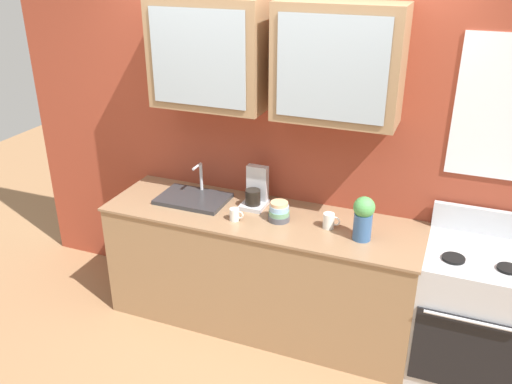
{
  "coord_description": "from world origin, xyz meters",
  "views": [
    {
      "loc": [
        1.22,
        -3.17,
        2.64
      ],
      "look_at": [
        -0.03,
        0.0,
        1.07
      ],
      "focal_mm": 38.21,
      "sensor_mm": 36.0,
      "label": 1
    }
  ],
  "objects_px": {
    "bowl_stack": "(279,212)",
    "cup_near_sink": "(235,215)",
    "stove_range": "(469,314)",
    "sink_faucet": "(193,198)",
    "coffee_maker": "(255,192)",
    "vase": "(363,217)",
    "cup_near_bowls": "(329,220)"
  },
  "relations": [
    {
      "from": "stove_range",
      "to": "sink_faucet",
      "type": "bearing_deg",
      "value": 178.7
    },
    {
      "from": "bowl_stack",
      "to": "coffee_maker",
      "type": "bearing_deg",
      "value": 145.91
    },
    {
      "from": "cup_near_sink",
      "to": "bowl_stack",
      "type": "bearing_deg",
      "value": 22.11
    },
    {
      "from": "cup_near_sink",
      "to": "coffee_maker",
      "type": "relative_size",
      "value": 0.35
    },
    {
      "from": "stove_range",
      "to": "vase",
      "type": "relative_size",
      "value": 3.62
    },
    {
      "from": "bowl_stack",
      "to": "cup_near_bowls",
      "type": "height_order",
      "value": "bowl_stack"
    },
    {
      "from": "coffee_maker",
      "to": "sink_faucet",
      "type": "bearing_deg",
      "value": -167.99
    },
    {
      "from": "vase",
      "to": "cup_near_sink",
      "type": "bearing_deg",
      "value": -175.78
    },
    {
      "from": "vase",
      "to": "coffee_maker",
      "type": "relative_size",
      "value": 1.02
    },
    {
      "from": "sink_faucet",
      "to": "cup_near_bowls",
      "type": "bearing_deg",
      "value": -2.24
    },
    {
      "from": "cup_near_bowls",
      "to": "coffee_maker",
      "type": "relative_size",
      "value": 0.4
    },
    {
      "from": "stove_range",
      "to": "cup_near_sink",
      "type": "distance_m",
      "value": 1.66
    },
    {
      "from": "sink_faucet",
      "to": "coffee_maker",
      "type": "xyz_separation_m",
      "value": [
        0.46,
        0.1,
        0.09
      ]
    },
    {
      "from": "cup_near_sink",
      "to": "cup_near_bowls",
      "type": "relative_size",
      "value": 0.87
    },
    {
      "from": "sink_faucet",
      "to": "cup_near_sink",
      "type": "height_order",
      "value": "sink_faucet"
    },
    {
      "from": "coffee_maker",
      "to": "bowl_stack",
      "type": "bearing_deg",
      "value": -34.09
    },
    {
      "from": "sink_faucet",
      "to": "cup_near_bowls",
      "type": "height_order",
      "value": "sink_faucet"
    },
    {
      "from": "sink_faucet",
      "to": "vase",
      "type": "relative_size",
      "value": 1.7
    },
    {
      "from": "vase",
      "to": "cup_near_sink",
      "type": "height_order",
      "value": "vase"
    },
    {
      "from": "bowl_stack",
      "to": "cup_near_sink",
      "type": "bearing_deg",
      "value": -157.89
    },
    {
      "from": "bowl_stack",
      "to": "coffee_maker",
      "type": "distance_m",
      "value": 0.29
    },
    {
      "from": "sink_faucet",
      "to": "bowl_stack",
      "type": "relative_size",
      "value": 3.37
    },
    {
      "from": "cup_near_sink",
      "to": "coffee_maker",
      "type": "height_order",
      "value": "coffee_maker"
    },
    {
      "from": "sink_faucet",
      "to": "coffee_maker",
      "type": "bearing_deg",
      "value": 12.01
    },
    {
      "from": "vase",
      "to": "stove_range",
      "type": "bearing_deg",
      "value": 5.52
    },
    {
      "from": "bowl_stack",
      "to": "coffee_maker",
      "type": "xyz_separation_m",
      "value": [
        -0.24,
        0.16,
        0.04
      ]
    },
    {
      "from": "cup_near_bowls",
      "to": "coffee_maker",
      "type": "distance_m",
      "value": 0.6
    },
    {
      "from": "bowl_stack",
      "to": "cup_near_sink",
      "type": "distance_m",
      "value": 0.3
    },
    {
      "from": "bowl_stack",
      "to": "vase",
      "type": "distance_m",
      "value": 0.59
    },
    {
      "from": "sink_faucet",
      "to": "vase",
      "type": "distance_m",
      "value": 1.29
    },
    {
      "from": "sink_faucet",
      "to": "cup_near_bowls",
      "type": "relative_size",
      "value": 4.35
    },
    {
      "from": "stove_range",
      "to": "vase",
      "type": "xyz_separation_m",
      "value": [
        -0.72,
        -0.07,
        0.6
      ]
    }
  ]
}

